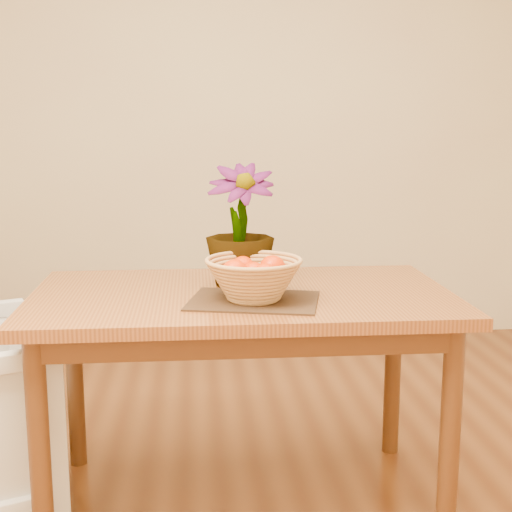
{
  "coord_description": "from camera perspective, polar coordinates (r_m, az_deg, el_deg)",
  "views": [
    {
      "loc": [
        -0.16,
        -2.02,
        1.3
      ],
      "look_at": [
        0.04,
        0.19,
        0.89
      ],
      "focal_mm": 50.0,
      "sensor_mm": 36.0,
      "label": 1
    }
  ],
  "objects": [
    {
      "name": "wall_back",
      "position": [
        4.27,
        -2.97,
        11.15
      ],
      "size": [
        4.0,
        0.02,
        2.7
      ],
      "primitive_type": "cube",
      "color": "#F4E8B9",
      "rests_on": "floor"
    },
    {
      "name": "potted_plant",
      "position": [
        2.44,
        -1.29,
        2.44
      ],
      "size": [
        0.24,
        0.24,
        0.42
      ],
      "primitive_type": "imported",
      "rotation": [
        0.0,
        0.0,
        -0.03
      ],
      "color": "#144413",
      "rests_on": "table"
    },
    {
      "name": "wicker_basket",
      "position": [
        2.24,
        -0.18,
        -1.98
      ],
      "size": [
        0.31,
        0.31,
        0.13
      ],
      "color": "tan",
      "rests_on": "placemat"
    },
    {
      "name": "placemat",
      "position": [
        2.26,
        -0.18,
        -3.59
      ],
      "size": [
        0.46,
        0.38,
        0.01
      ],
      "primitive_type": "cube",
      "rotation": [
        0.0,
        0.0,
        -0.22
      ],
      "color": "#382314",
      "rests_on": "table"
    },
    {
      "name": "table",
      "position": [
        2.41,
        -1.11,
        -4.91
      ],
      "size": [
        1.4,
        0.8,
        0.75
      ],
      "color": "brown",
      "rests_on": "floor"
    },
    {
      "name": "orange_pile",
      "position": [
        2.24,
        -0.18,
        -1.23
      ],
      "size": [
        0.21,
        0.2,
        0.08
      ],
      "rotation": [
        0.0,
        0.0,
        -0.16
      ],
      "color": "#D43503",
      "rests_on": "wicker_basket"
    }
  ]
}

